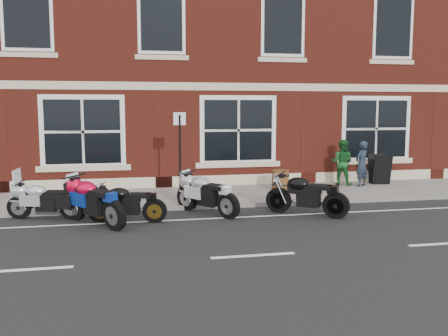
{
  "coord_description": "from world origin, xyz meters",
  "views": [
    {
      "loc": [
        -2.35,
        -11.66,
        2.73
      ],
      "look_at": [
        0.41,
        1.6,
        1.08
      ],
      "focal_mm": 40.0,
      "sensor_mm": 36.0,
      "label": 1
    }
  ],
  "objects_px": {
    "moto_touring_silver": "(43,199)",
    "parking_sign": "(180,150)",
    "barrel_planter": "(280,180)",
    "moto_sport_red": "(94,200)",
    "moto_sport_black": "(126,202)",
    "moto_naked_black": "(305,193)",
    "pedestrian_left": "(362,164)",
    "moto_sport_silver": "(207,193)",
    "pedestrian_right": "(342,162)",
    "a_board_sign": "(380,169)"
  },
  "relations": [
    {
      "from": "moto_touring_silver",
      "to": "parking_sign",
      "type": "relative_size",
      "value": 0.75
    },
    {
      "from": "barrel_planter",
      "to": "moto_sport_red",
      "type": "bearing_deg",
      "value": -150.21
    },
    {
      "from": "moto_sport_red",
      "to": "parking_sign",
      "type": "distance_m",
      "value": 3.2
    },
    {
      "from": "moto_sport_black",
      "to": "barrel_planter",
      "type": "bearing_deg",
      "value": -44.3
    },
    {
      "from": "moto_naked_black",
      "to": "moto_sport_red",
      "type": "bearing_deg",
      "value": 128.71
    },
    {
      "from": "moto_sport_red",
      "to": "moto_sport_black",
      "type": "distance_m",
      "value": 0.74
    },
    {
      "from": "moto_touring_silver",
      "to": "pedestrian_left",
      "type": "xyz_separation_m",
      "value": [
        9.7,
        2.45,
        0.36
      ]
    },
    {
      "from": "moto_sport_red",
      "to": "moto_sport_silver",
      "type": "xyz_separation_m",
      "value": [
        2.77,
        0.59,
        -0.03
      ]
    },
    {
      "from": "moto_sport_black",
      "to": "pedestrian_left",
      "type": "bearing_deg",
      "value": -54.33
    },
    {
      "from": "moto_sport_silver",
      "to": "parking_sign",
      "type": "xyz_separation_m",
      "value": [
        -0.5,
        1.46,
        0.99
      ]
    },
    {
      "from": "moto_touring_silver",
      "to": "moto_sport_red",
      "type": "distance_m",
      "value": 1.52
    },
    {
      "from": "moto_sport_red",
      "to": "moto_sport_black",
      "type": "relative_size",
      "value": 1.03
    },
    {
      "from": "moto_sport_red",
      "to": "pedestrian_right",
      "type": "bearing_deg",
      "value": -11.28
    },
    {
      "from": "moto_sport_black",
      "to": "barrel_planter",
      "type": "distance_m",
      "value": 5.8
    },
    {
      "from": "moto_sport_red",
      "to": "parking_sign",
      "type": "bearing_deg",
      "value": 5.77
    },
    {
      "from": "moto_naked_black",
      "to": "pedestrian_right",
      "type": "bearing_deg",
      "value": 3.27
    },
    {
      "from": "moto_touring_silver",
      "to": "barrel_planter",
      "type": "height_order",
      "value": "moto_touring_silver"
    },
    {
      "from": "moto_sport_red",
      "to": "moto_sport_silver",
      "type": "distance_m",
      "value": 2.83
    },
    {
      "from": "moto_sport_black",
      "to": "a_board_sign",
      "type": "height_order",
      "value": "a_board_sign"
    },
    {
      "from": "moto_sport_black",
      "to": "a_board_sign",
      "type": "bearing_deg",
      "value": -54.62
    },
    {
      "from": "a_board_sign",
      "to": "barrel_planter",
      "type": "distance_m",
      "value": 3.7
    },
    {
      "from": "moto_sport_red",
      "to": "moto_naked_black",
      "type": "distance_m",
      "value": 5.2
    },
    {
      "from": "moto_sport_red",
      "to": "pedestrian_right",
      "type": "xyz_separation_m",
      "value": [
        7.93,
        3.7,
        0.3
      ]
    },
    {
      "from": "moto_sport_silver",
      "to": "barrel_planter",
      "type": "height_order",
      "value": "moto_sport_silver"
    },
    {
      "from": "moto_naked_black",
      "to": "moto_sport_black",
      "type": "bearing_deg",
      "value": 127.71
    },
    {
      "from": "moto_naked_black",
      "to": "a_board_sign",
      "type": "relative_size",
      "value": 1.73
    },
    {
      "from": "moto_sport_black",
      "to": "moto_naked_black",
      "type": "distance_m",
      "value": 4.47
    },
    {
      "from": "parking_sign",
      "to": "moto_sport_black",
      "type": "bearing_deg",
      "value": -137.15
    },
    {
      "from": "barrel_planter",
      "to": "a_board_sign",
      "type": "bearing_deg",
      "value": 6.1
    },
    {
      "from": "pedestrian_left",
      "to": "a_board_sign",
      "type": "distance_m",
      "value": 0.91
    },
    {
      "from": "barrel_planter",
      "to": "parking_sign",
      "type": "bearing_deg",
      "value": -160.78
    },
    {
      "from": "moto_touring_silver",
      "to": "a_board_sign",
      "type": "relative_size",
      "value": 1.81
    },
    {
      "from": "moto_sport_black",
      "to": "pedestrian_right",
      "type": "bearing_deg",
      "value": -50.3
    },
    {
      "from": "parking_sign",
      "to": "a_board_sign",
      "type": "bearing_deg",
      "value": 3.29
    },
    {
      "from": "moto_sport_black",
      "to": "moto_naked_black",
      "type": "height_order",
      "value": "moto_naked_black"
    },
    {
      "from": "moto_sport_silver",
      "to": "parking_sign",
      "type": "bearing_deg",
      "value": 74.03
    },
    {
      "from": "moto_sport_red",
      "to": "parking_sign",
      "type": "xyz_separation_m",
      "value": [
        2.26,
        2.04,
        0.96
      ]
    },
    {
      "from": "a_board_sign",
      "to": "parking_sign",
      "type": "height_order",
      "value": "parking_sign"
    },
    {
      "from": "moto_touring_silver",
      "to": "moto_sport_black",
      "type": "xyz_separation_m",
      "value": [
        1.98,
        -0.79,
        -0.02
      ]
    },
    {
      "from": "pedestrian_right",
      "to": "parking_sign",
      "type": "distance_m",
      "value": 5.94
    },
    {
      "from": "barrel_planter",
      "to": "moto_sport_black",
      "type": "bearing_deg",
      "value": -147.25
    },
    {
      "from": "pedestrian_left",
      "to": "moto_sport_black",
      "type": "bearing_deg",
      "value": -8.11
    },
    {
      "from": "moto_touring_silver",
      "to": "a_board_sign",
      "type": "height_order",
      "value": "moto_touring_silver"
    },
    {
      "from": "moto_touring_silver",
      "to": "pedestrian_left",
      "type": "height_order",
      "value": "pedestrian_left"
    },
    {
      "from": "moto_sport_silver",
      "to": "barrel_planter",
      "type": "distance_m",
      "value": 3.86
    },
    {
      "from": "moto_sport_silver",
      "to": "moto_naked_black",
      "type": "xyz_separation_m",
      "value": [
        2.43,
        -0.64,
        0.01
      ]
    },
    {
      "from": "moto_sport_silver",
      "to": "pedestrian_right",
      "type": "bearing_deg",
      "value": -3.97
    },
    {
      "from": "moto_sport_black",
      "to": "moto_sport_silver",
      "type": "distance_m",
      "value": 2.11
    },
    {
      "from": "pedestrian_right",
      "to": "barrel_planter",
      "type": "distance_m",
      "value": 2.42
    },
    {
      "from": "moto_sport_silver",
      "to": "a_board_sign",
      "type": "distance_m",
      "value": 7.17
    }
  ]
}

